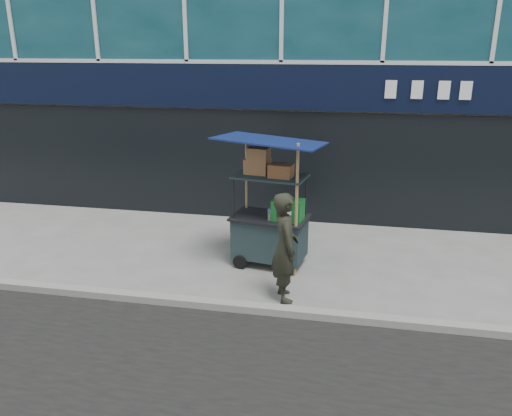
# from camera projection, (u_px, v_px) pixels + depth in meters

# --- Properties ---
(ground) EXTENTS (80.00, 80.00, 0.00)m
(ground) POSITION_uv_depth(u_px,v_px,m) (242.00, 304.00, 7.56)
(ground) COLOR slate
(ground) RESTS_ON ground
(curb) EXTENTS (80.00, 0.18, 0.12)m
(curb) POSITION_uv_depth(u_px,v_px,m) (239.00, 307.00, 7.35)
(curb) COLOR gray
(curb) RESTS_ON ground
(vendor_cart) EXTENTS (1.89, 1.48, 2.33)m
(vendor_cart) POSITION_uv_depth(u_px,v_px,m) (271.00, 221.00, 8.68)
(vendor_cart) COLOR #182729
(vendor_cart) RESTS_ON ground
(vendor_man) EXTENTS (0.59, 0.72, 1.70)m
(vendor_man) POSITION_uv_depth(u_px,v_px,m) (285.00, 247.00, 7.48)
(vendor_man) COLOR black
(vendor_man) RESTS_ON ground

